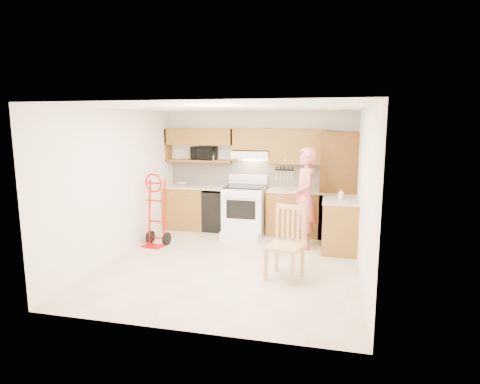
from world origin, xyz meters
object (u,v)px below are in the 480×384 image
(microwave, at_px, (204,153))
(range, at_px, (244,206))
(dining_chair, at_px, (285,244))
(person, at_px, (304,198))
(hand_truck, at_px, (155,214))

(microwave, relative_size, range, 0.42)
(range, xyz_separation_m, dining_chair, (1.10, -2.15, -0.06))
(person, height_order, hand_truck, person)
(hand_truck, bearing_deg, range, 44.91)
(microwave, relative_size, person, 0.27)
(range, height_order, person, person)
(range, bearing_deg, person, -24.44)
(range, height_order, hand_truck, hand_truck)
(microwave, xyz_separation_m, person, (2.22, -0.97, -0.71))
(microwave, distance_m, range, 1.47)
(person, relative_size, hand_truck, 1.50)
(microwave, bearing_deg, person, -16.62)
(microwave, height_order, hand_truck, microwave)
(range, distance_m, dining_chair, 2.42)
(microwave, relative_size, hand_truck, 0.41)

